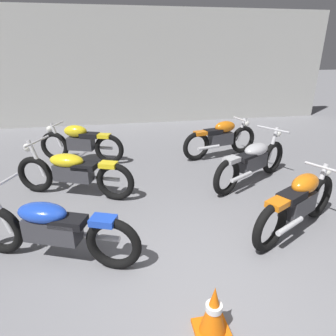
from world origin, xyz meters
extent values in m
plane|color=gray|center=(0.00, 0.00, 0.00)|extent=(60.00, 60.00, 0.00)
cube|color=#B2B2AD|center=(0.00, 8.01, 1.80)|extent=(13.28, 0.24, 3.60)
torus|color=black|center=(-0.95, 0.65, 0.34)|extent=(0.66, 0.35, 0.67)
cube|color=#38383D|center=(-1.64, 0.93, 0.44)|extent=(0.70, 0.47, 0.28)
ellipsoid|color=blue|center=(-1.74, 0.97, 0.66)|extent=(0.68, 0.52, 0.22)
cube|color=black|center=(-1.44, 0.85, 0.57)|extent=(0.46, 0.37, 0.10)
cube|color=blue|center=(-1.04, 0.69, 0.64)|extent=(0.33, 0.29, 0.08)
cylinder|color=silver|center=(-1.13, 0.87, 0.32)|extent=(0.54, 0.27, 0.07)
torus|color=black|center=(-2.27, 2.95, 0.34)|extent=(0.66, 0.36, 0.67)
torus|color=black|center=(-0.89, 2.38, 0.34)|extent=(0.66, 0.36, 0.67)
cylinder|color=silver|center=(-2.20, 2.92, 0.65)|extent=(0.28, 0.17, 0.66)
cube|color=#38383D|center=(-1.58, 2.66, 0.44)|extent=(0.70, 0.47, 0.28)
ellipsoid|color=yellow|center=(-1.67, 2.70, 0.66)|extent=(0.68, 0.52, 0.22)
cube|color=black|center=(-1.38, 2.58, 0.57)|extent=(0.46, 0.37, 0.10)
cube|color=yellow|center=(-0.98, 2.42, 0.64)|extent=(0.34, 0.29, 0.08)
cylinder|color=silver|center=(-2.14, 2.90, 0.96)|extent=(0.29, 0.64, 0.04)
sphere|color=white|center=(-2.33, 2.97, 0.84)|extent=(0.14, 0.14, 0.14)
cylinder|color=silver|center=(-1.07, 2.59, 0.32)|extent=(0.54, 0.27, 0.07)
torus|color=black|center=(-2.20, 4.60, 0.34)|extent=(0.67, 0.33, 0.67)
torus|color=black|center=(-0.98, 4.15, 0.34)|extent=(0.67, 0.33, 0.67)
cylinder|color=silver|center=(-2.12, 4.57, 0.59)|extent=(0.25, 0.15, 0.56)
cube|color=#38383D|center=(-1.59, 4.37, 0.44)|extent=(0.62, 0.42, 0.28)
ellipsoid|color=yellow|center=(-1.68, 4.41, 0.72)|extent=(0.58, 0.44, 0.26)
cube|color=black|center=(-1.38, 4.30, 0.64)|extent=(0.46, 0.36, 0.10)
cube|color=yellow|center=(-1.07, 4.19, 0.64)|extent=(0.33, 0.28, 0.08)
cylinder|color=silver|center=(-2.07, 4.55, 0.85)|extent=(0.20, 0.46, 0.04)
sphere|color=white|center=(-2.26, 4.62, 0.73)|extent=(0.14, 0.14, 0.14)
cylinder|color=silver|center=(-1.17, 4.36, 0.32)|extent=(0.54, 0.25, 0.07)
torus|color=black|center=(2.13, 1.26, 0.34)|extent=(0.64, 0.42, 0.67)
torus|color=black|center=(0.99, 0.64, 0.34)|extent=(0.64, 0.42, 0.67)
cylinder|color=silver|center=(2.06, 1.23, 0.59)|extent=(0.25, 0.18, 0.56)
cube|color=#38383D|center=(1.56, 0.95, 0.44)|extent=(0.62, 0.48, 0.28)
ellipsoid|color=orange|center=(1.65, 1.00, 0.72)|extent=(0.59, 0.49, 0.26)
cube|color=black|center=(1.37, 0.85, 0.64)|extent=(0.47, 0.40, 0.10)
cube|color=orange|center=(1.08, 0.69, 0.64)|extent=(0.34, 0.31, 0.08)
cylinder|color=silver|center=(2.01, 1.20, 0.85)|extent=(0.26, 0.44, 0.04)
sphere|color=white|center=(2.19, 1.29, 0.73)|extent=(0.14, 0.14, 0.14)
cylinder|color=silver|center=(1.27, 0.65, 0.32)|extent=(0.52, 0.32, 0.07)
torus|color=black|center=(2.31, 2.98, 0.34)|extent=(0.63, 0.44, 0.67)
torus|color=black|center=(1.02, 2.21, 0.34)|extent=(0.63, 0.44, 0.67)
cylinder|color=silver|center=(2.24, 2.94, 0.65)|extent=(0.27, 0.20, 0.66)
cube|color=#38383D|center=(1.67, 2.60, 0.44)|extent=(0.69, 0.54, 0.28)
ellipsoid|color=#B7B7BC|center=(1.75, 2.65, 0.66)|extent=(0.68, 0.58, 0.22)
cube|color=black|center=(1.48, 2.48, 0.57)|extent=(0.47, 0.41, 0.10)
cube|color=#B7B7BC|center=(1.11, 2.26, 0.64)|extent=(0.34, 0.32, 0.08)
cylinder|color=silver|center=(2.19, 2.91, 0.96)|extent=(0.38, 0.60, 0.04)
sphere|color=white|center=(2.36, 3.01, 0.84)|extent=(0.14, 0.14, 0.14)
cylinder|color=silver|center=(1.30, 2.23, 0.32)|extent=(0.51, 0.34, 0.07)
torus|color=black|center=(2.24, 4.30, 0.34)|extent=(0.68, 0.27, 0.67)
torus|color=black|center=(0.97, 3.99, 0.34)|extent=(0.68, 0.27, 0.67)
cylinder|color=silver|center=(2.16, 4.28, 0.59)|extent=(0.25, 0.13, 0.56)
cube|color=#38383D|center=(1.61, 4.14, 0.44)|extent=(0.61, 0.37, 0.28)
ellipsoid|color=orange|center=(1.70, 4.17, 0.72)|extent=(0.57, 0.40, 0.26)
cube|color=black|center=(1.39, 4.09, 0.64)|extent=(0.45, 0.33, 0.10)
cube|color=orange|center=(1.07, 4.01, 0.64)|extent=(0.32, 0.26, 0.08)
cylinder|color=silver|center=(2.10, 4.26, 0.85)|extent=(0.15, 0.47, 0.04)
sphere|color=white|center=(2.30, 4.31, 0.73)|extent=(0.14, 0.14, 0.14)
cylinder|color=silver|center=(1.25, 3.92, 0.32)|extent=(0.55, 0.20, 0.07)
cube|color=orange|center=(-0.10, -0.40, 0.02)|extent=(0.32, 0.32, 0.04)
cone|color=orange|center=(-0.10, -0.40, 0.29)|extent=(0.24, 0.24, 0.50)
cylinder|color=white|center=(-0.10, -0.40, 0.32)|extent=(0.15, 0.15, 0.06)
camera|label=1|loc=(-0.86, -2.25, 2.43)|focal=31.90mm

